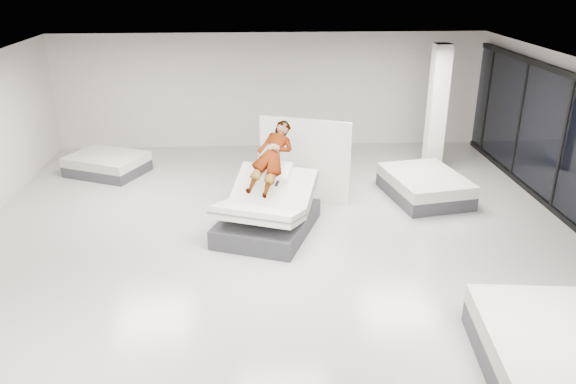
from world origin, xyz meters
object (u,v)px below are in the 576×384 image
at_px(divider_panel, 304,160).
at_px(flat_bed_left_far, 107,164).
at_px(hero_bed, 267,213).
at_px(person, 272,166).
at_px(flat_bed_right_near, 552,354).
at_px(remote, 277,184).
at_px(flat_bed_right_far, 425,186).
at_px(column, 437,110).

xyz_separation_m(divider_panel, flat_bed_left_far, (-4.81, 1.96, -0.68)).
bearing_deg(hero_bed, person, 69.01).
bearing_deg(flat_bed_right_near, flat_bed_left_far, 133.35).
relative_size(hero_bed, person, 1.49).
distance_m(remote, flat_bed_left_far, 5.61).
height_order(hero_bed, flat_bed_left_far, hero_bed).
height_order(hero_bed, divider_panel, divider_panel).
height_order(flat_bed_right_far, column, column).
distance_m(hero_bed, flat_bed_left_far, 5.33).
bearing_deg(flat_bed_right_far, flat_bed_right_near, -90.47).
xyz_separation_m(flat_bed_right_near, column, (0.70, 7.57, 1.29)).
distance_m(remote, divider_panel, 1.87).
bearing_deg(divider_panel, flat_bed_right_far, 20.57).
xyz_separation_m(remote, flat_bed_right_far, (3.40, 1.68, -0.79)).
bearing_deg(hero_bed, flat_bed_right_far, 23.55).
relative_size(person, divider_panel, 0.84).
bearing_deg(column, hero_bed, -142.87).
relative_size(person, column, 0.54).
height_order(hero_bed, flat_bed_right_far, hero_bed).
bearing_deg(flat_bed_right_far, remote, -153.68).
bearing_deg(person, flat_bed_right_near, -32.57).
xyz_separation_m(flat_bed_left_far, column, (8.19, -0.37, 1.36)).
bearing_deg(person, hero_bed, -90.00).
bearing_deg(flat_bed_right_far, flat_bed_left_far, 165.03).
relative_size(person, flat_bed_right_near, 0.70).
bearing_deg(flat_bed_left_far, column, -2.59).
distance_m(remote, column, 5.27).
distance_m(hero_bed, divider_panel, 1.91).
bearing_deg(column, person, -144.73).
relative_size(flat_bed_right_near, column, 0.77).
relative_size(flat_bed_right_far, column, 0.70).
distance_m(hero_bed, flat_bed_right_near, 5.61).
xyz_separation_m(hero_bed, remote, (0.19, -0.12, 0.67)).
distance_m(hero_bed, remote, 0.70).
height_order(divider_panel, flat_bed_left_far, divider_panel).
bearing_deg(remote, person, 122.15).
distance_m(divider_panel, flat_bed_left_far, 5.24).
distance_m(divider_panel, flat_bed_right_far, 2.80).
height_order(person, flat_bed_right_far, person).
xyz_separation_m(remote, divider_panel, (0.67, 1.74, -0.14)).
distance_m(person, flat_bed_right_far, 3.84).
xyz_separation_m(person, remote, (0.08, -0.41, -0.21)).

